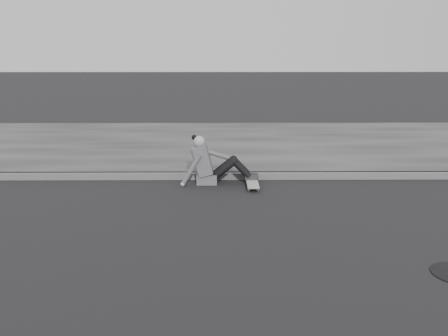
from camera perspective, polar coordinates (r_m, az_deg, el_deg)
The scene contains 5 objects.
ground at distance 6.78m, azimuth -0.44°, elevation -6.96°, with size 80.00×80.00×0.00m, color black.
curb at distance 9.22m, azimuth -0.45°, elevation -0.89°, with size 24.00×0.16×0.12m, color #505050.
sidewalk at distance 12.17m, azimuth -0.46°, elevation 2.75°, with size 24.00×6.00×0.12m, color #343434.
skateboard at distance 8.72m, azimuth 3.25°, elevation -1.70°, with size 0.20×0.78×0.09m.
seated_woman at distance 8.87m, azimuth -1.56°, elevation 0.51°, with size 1.38×0.46×0.88m.
Camera 1 is at (0.00, -6.34, 2.42)m, focal length 40.00 mm.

